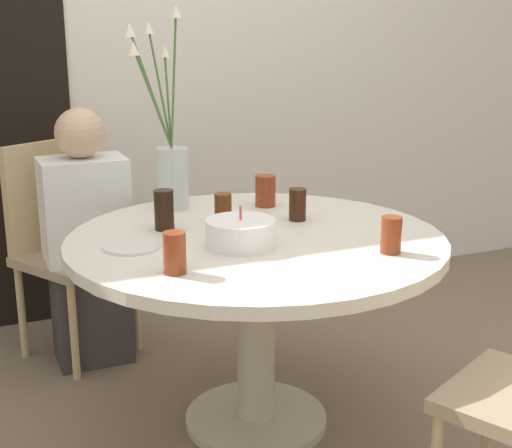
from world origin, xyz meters
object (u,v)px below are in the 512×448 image
(chair_near_front, at_px, (62,237))
(birthday_cake, at_px, (241,233))
(flower_vase, at_px, (170,161))
(drink_glass_2, at_px, (391,235))
(side_plate, at_px, (132,246))
(drink_glass_3, at_px, (265,191))
(drink_glass_4, at_px, (164,210))
(drink_glass_0, at_px, (175,253))
(person_boy, at_px, (87,246))
(drink_glass_1, at_px, (298,205))
(drink_glass_5, at_px, (223,208))

(chair_near_front, xyz_separation_m, birthday_cake, (0.42, -0.98, 0.23))
(flower_vase, bearing_deg, drink_glass_2, -60.35)
(side_plate, relative_size, drink_glass_3, 1.51)
(birthday_cake, distance_m, flower_vase, 0.58)
(drink_glass_4, bearing_deg, drink_glass_3, 19.86)
(birthday_cake, distance_m, drink_glass_0, 0.31)
(drink_glass_2, bearing_deg, drink_glass_4, 136.59)
(birthday_cake, bearing_deg, side_plate, 159.36)
(drink_glass_2, relative_size, drink_glass_3, 0.94)
(chair_near_front, bearing_deg, drink_glass_2, -86.27)
(drink_glass_2, height_order, person_boy, person_boy)
(drink_glass_3, bearing_deg, drink_glass_0, -132.24)
(chair_near_front, xyz_separation_m, side_plate, (0.10, -0.86, 0.19))
(side_plate, bearing_deg, drink_glass_1, 8.34)
(drink_glass_2, height_order, drink_glass_5, drink_glass_2)
(drink_glass_0, distance_m, drink_glass_3, 0.83)
(drink_glass_1, bearing_deg, drink_glass_0, -146.88)
(flower_vase, xyz_separation_m, person_boy, (-0.28, 0.29, -0.38))
(drink_glass_3, bearing_deg, flower_vase, 163.03)
(drink_glass_3, height_order, person_boy, person_boy)
(drink_glass_4, xyz_separation_m, drink_glass_5, (0.21, -0.00, -0.02))
(chair_near_front, xyz_separation_m, flower_vase, (0.36, -0.43, 0.37))
(drink_glass_5, bearing_deg, flower_vase, 111.51)
(drink_glass_3, bearing_deg, drink_glass_4, -160.14)
(drink_glass_4, bearing_deg, drink_glass_5, -1.10)
(drink_glass_1, xyz_separation_m, person_boy, (-0.65, 0.63, -0.26))
(drink_glass_4, distance_m, person_boy, 0.64)
(flower_vase, height_order, drink_glass_4, flower_vase)
(chair_near_front, relative_size, side_plate, 4.96)
(flower_vase, bearing_deg, drink_glass_4, -111.40)
(flower_vase, height_order, drink_glass_0, flower_vase)
(drink_glass_1, height_order, drink_glass_3, drink_glass_3)
(drink_glass_1, distance_m, drink_glass_5, 0.27)
(drink_glass_0, xyz_separation_m, drink_glass_3, (0.56, 0.61, 0.00))
(chair_near_front, xyz_separation_m, person_boy, (0.08, -0.14, -0.01))
(side_plate, height_order, person_boy, person_boy)
(chair_near_front, bearing_deg, drink_glass_1, -76.44)
(flower_vase, distance_m, drink_glass_1, 0.52)
(drink_glass_5, bearing_deg, drink_glass_3, 35.01)
(drink_glass_5, bearing_deg, side_plate, -156.52)
(birthday_cake, relative_size, side_plate, 1.22)
(birthday_cake, xyz_separation_m, drink_glass_1, (0.31, 0.21, 0.01))
(birthday_cake, distance_m, drink_glass_3, 0.54)
(birthday_cake, height_order, person_boy, person_boy)
(drink_glass_4, bearing_deg, flower_vase, 68.60)
(side_plate, xyz_separation_m, drink_glass_4, (0.16, 0.17, 0.06))
(side_plate, height_order, drink_glass_4, drink_glass_4)
(drink_glass_2, height_order, drink_glass_3, drink_glass_3)
(chair_near_front, height_order, side_plate, chair_near_front)
(drink_glass_0, relative_size, person_boy, 0.11)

